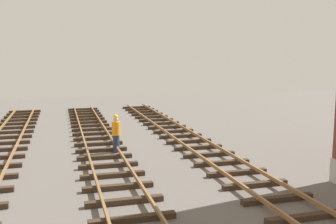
# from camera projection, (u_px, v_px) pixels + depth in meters

# --- Properties ---
(track_worker_foreground) EXTENTS (0.40, 0.40, 1.87)m
(track_worker_foreground) POSITION_uv_depth(u_px,v_px,m) (116.00, 134.00, 18.64)
(track_worker_foreground) COLOR #262D4C
(track_worker_foreground) RESTS_ON ground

